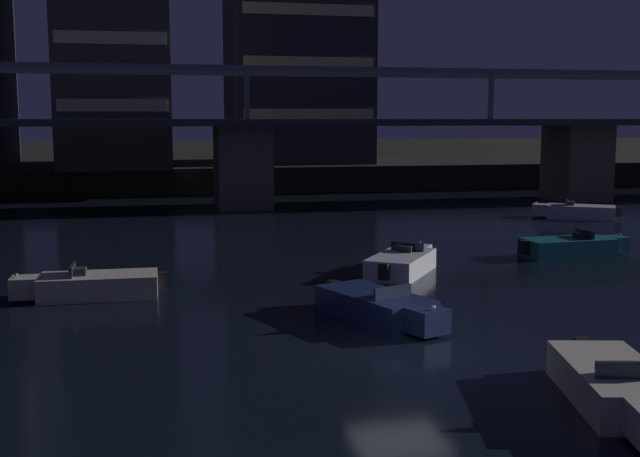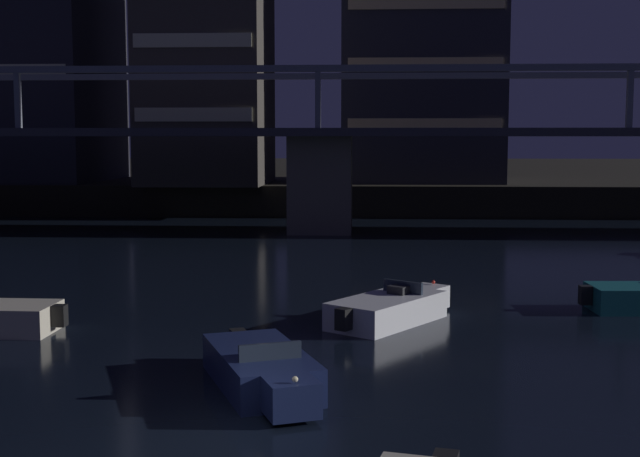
# 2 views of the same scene
# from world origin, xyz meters

# --- Properties ---
(ground_plane) EXTENTS (400.00, 400.00, 0.00)m
(ground_plane) POSITION_xyz_m (0.00, 0.00, 0.00)
(ground_plane) COLOR black
(far_riverbank) EXTENTS (240.00, 80.00, 2.20)m
(far_riverbank) POSITION_xyz_m (0.00, 82.64, 1.10)
(far_riverbank) COLOR black
(far_riverbank) RESTS_ON ground
(river_bridge) EXTENTS (105.98, 6.40, 9.38)m
(river_bridge) POSITION_xyz_m (-0.00, 34.63, 4.20)
(river_bridge) COLOR #605B51
(river_bridge) RESTS_ON ground
(tower_west_tall) EXTENTS (8.43, 11.00, 24.50)m
(tower_west_tall) POSITION_xyz_m (-8.67, 46.08, 14.30)
(tower_west_tall) COLOR #423D38
(tower_west_tall) RESTS_ON far_riverbank
(tower_central) EXTENTS (11.58, 11.75, 21.42)m
(tower_central) POSITION_xyz_m (6.68, 50.65, 12.76)
(tower_central) COLOR #282833
(tower_central) RESTS_ON far_riverbank
(speedboat_mid_left) EXTENTS (3.11, 5.07, 1.16)m
(speedboat_mid_left) POSITION_xyz_m (0.38, 3.27, 0.41)
(speedboat_mid_left) COLOR #19234C
(speedboat_mid_left) RESTS_ON ground
(speedboat_far_left) EXTENTS (3.90, 4.74, 1.16)m
(speedboat_far_left) POSITION_xyz_m (3.38, 10.11, 0.41)
(speedboat_far_left) COLOR silver
(speedboat_far_left) RESTS_ON ground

